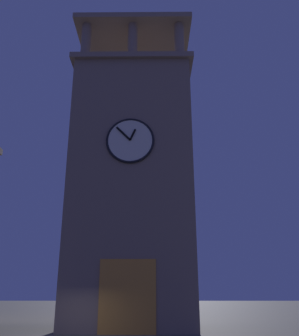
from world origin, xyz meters
name	(u,v)px	position (x,y,z in m)	size (l,w,h in m)	color
clocktower	(132,185)	(-2.45, -5.90, 9.39)	(8.58, 7.25, 23.54)	gray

